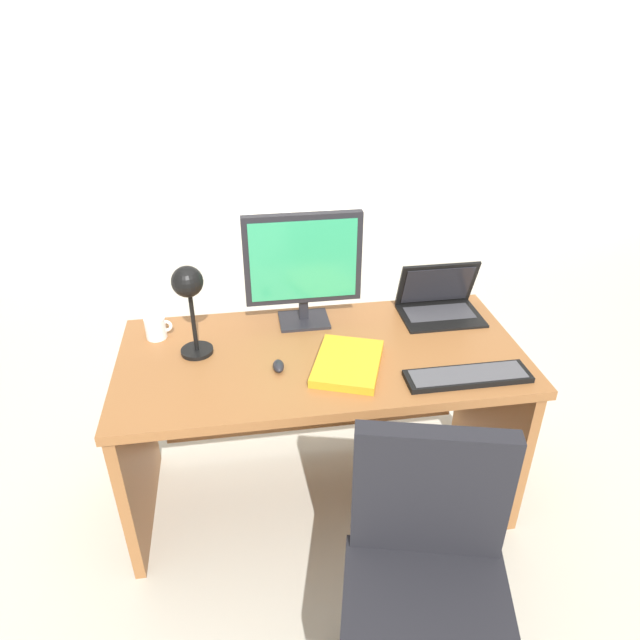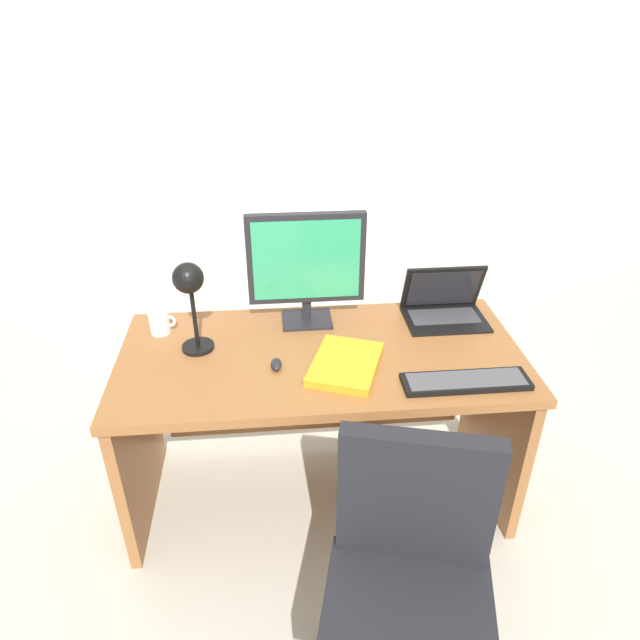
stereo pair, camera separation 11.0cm
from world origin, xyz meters
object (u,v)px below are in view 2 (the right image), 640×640
at_px(desk_lamp, 190,289).
at_px(book, 346,364).
at_px(monitor, 306,263).
at_px(mouse, 276,364).
at_px(laptop, 444,301).
at_px(keyboard, 466,381).
at_px(coffee_mug, 160,323).
at_px(office_chair, 406,619).
at_px(desk, 320,392).

xyz_separation_m(desk_lamp, book, (0.54, -0.15, -0.25)).
height_order(monitor, mouse, monitor).
height_order(monitor, desk_lamp, monitor).
xyz_separation_m(laptop, keyboard, (-0.05, -0.48, -0.06)).
bearing_deg(keyboard, monitor, 136.80).
distance_m(desk_lamp, coffee_mug, 0.31).
bearing_deg(desk_lamp, coffee_mug, 134.78).
distance_m(keyboard, office_chair, 0.77).
height_order(keyboard, desk_lamp, desk_lamp).
height_order(desk_lamp, coffee_mug, desk_lamp).
distance_m(keyboard, desk_lamp, 1.01).
distance_m(desk, book, 0.29).
bearing_deg(monitor, laptop, -0.44).
xyz_separation_m(laptop, office_chair, (-0.37, -1.07, -0.42)).
bearing_deg(desk_lamp, book, -15.92).
relative_size(coffee_mug, office_chair, 0.11).
bearing_deg(book, keyboard, -18.84).
bearing_deg(desk, book, -62.69).
xyz_separation_m(keyboard, coffee_mug, (-1.09, 0.45, 0.03)).
bearing_deg(keyboard, laptop, 83.64).
relative_size(monitor, mouse, 6.48).
distance_m(book, office_chair, 0.82).
bearing_deg(mouse, coffee_mug, 146.95).
bearing_deg(desk, laptop, 19.51).
distance_m(monitor, desk_lamp, 0.47).
relative_size(laptop, desk_lamp, 0.90).
distance_m(monitor, coffee_mug, 0.62).
height_order(monitor, coffee_mug, monitor).
bearing_deg(mouse, desk_lamp, 155.38).
height_order(coffee_mug, office_chair, office_chair).
bearing_deg(keyboard, desk_lamp, 162.83).
bearing_deg(laptop, coffee_mug, -178.55).
bearing_deg(mouse, desk, 38.16).
bearing_deg(desk_lamp, office_chair, -54.85).
relative_size(desk_lamp, office_chair, 0.40).
bearing_deg(desk, monitor, 100.29).
xyz_separation_m(mouse, office_chair, (0.33, -0.75, -0.37)).
distance_m(mouse, coffee_mug, 0.53).
bearing_deg(mouse, laptop, 24.62).
relative_size(monitor, desk_lamp, 1.26).
bearing_deg(office_chair, book, 96.52).
height_order(book, coffee_mug, coffee_mug).
xyz_separation_m(keyboard, book, (-0.40, 0.14, 0.00)).
bearing_deg(office_chair, coffee_mug, 126.79).
bearing_deg(office_chair, desk, 100.42).
distance_m(keyboard, mouse, 0.66).
relative_size(desk_lamp, coffee_mug, 3.51).
bearing_deg(desk_lamp, laptop, 10.70).
distance_m(laptop, keyboard, 0.48).
bearing_deg(office_chair, keyboard, 62.07).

